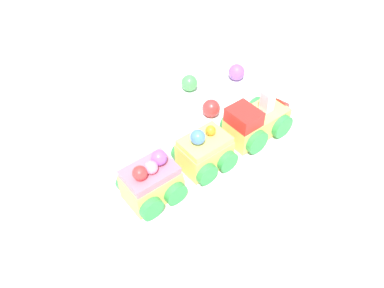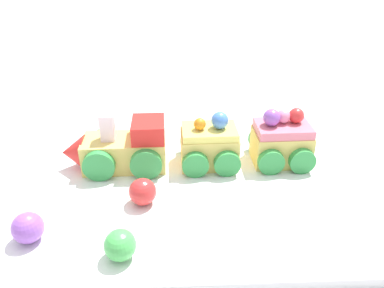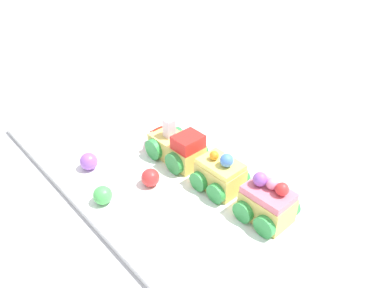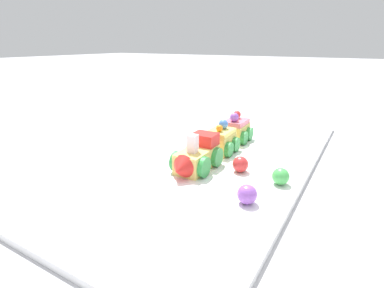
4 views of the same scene
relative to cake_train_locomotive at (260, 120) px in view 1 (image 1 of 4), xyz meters
name	(u,v)px [view 1 (image 1 of 4)]	position (x,y,z in m)	size (l,w,h in m)	color
ground_plane	(222,163)	(-0.08, -0.01, -0.04)	(10.00, 10.00, 0.00)	#B2B2B7
display_board	(222,161)	(-0.08, -0.01, -0.03)	(0.78, 0.40, 0.01)	white
cake_train_locomotive	(260,120)	(0.00, 0.00, 0.00)	(0.13, 0.07, 0.07)	#EACC66
cake_car_lemon	(204,152)	(-0.11, 0.00, 0.00)	(0.07, 0.07, 0.07)	#EACC66
cake_car_strawberry	(151,182)	(-0.21, 0.00, 0.00)	(0.07, 0.07, 0.07)	#EACC66
gumball_purple	(237,72)	(0.07, 0.13, -0.01)	(0.03, 0.03, 0.03)	#9956C6
gumball_red	(211,108)	(-0.03, 0.08, -0.01)	(0.03, 0.03, 0.03)	red
gumball_green	(189,83)	(-0.02, 0.16, -0.01)	(0.03, 0.03, 0.03)	#4CBC56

